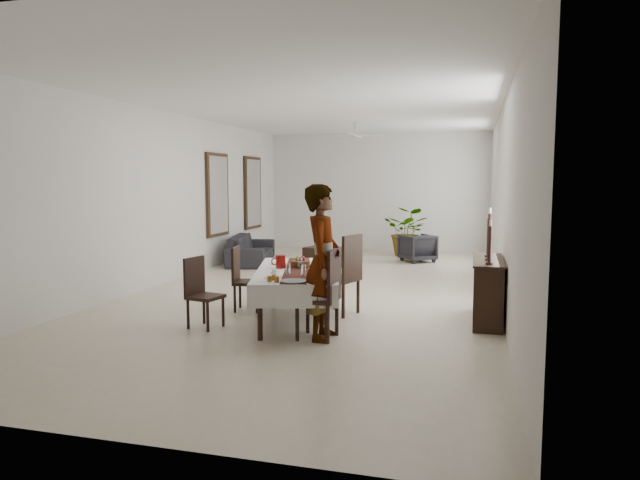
# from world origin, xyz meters

# --- Properties ---
(floor) EXTENTS (6.00, 12.00, 0.00)m
(floor) POSITION_xyz_m (0.00, 0.00, 0.00)
(floor) COLOR beige
(floor) RESTS_ON ground
(ceiling) EXTENTS (6.00, 12.00, 0.02)m
(ceiling) POSITION_xyz_m (0.00, 0.00, 3.20)
(ceiling) COLOR white
(ceiling) RESTS_ON wall_back
(wall_back) EXTENTS (6.00, 0.02, 3.20)m
(wall_back) POSITION_xyz_m (0.00, 6.00, 1.60)
(wall_back) COLOR silver
(wall_back) RESTS_ON floor
(wall_front) EXTENTS (6.00, 0.02, 3.20)m
(wall_front) POSITION_xyz_m (0.00, -6.00, 1.60)
(wall_front) COLOR silver
(wall_front) RESTS_ON floor
(wall_left) EXTENTS (0.02, 12.00, 3.20)m
(wall_left) POSITION_xyz_m (-3.00, 0.00, 1.60)
(wall_left) COLOR silver
(wall_left) RESTS_ON floor
(wall_right) EXTENTS (0.02, 12.00, 3.20)m
(wall_right) POSITION_xyz_m (3.00, 0.00, 1.60)
(wall_right) COLOR silver
(wall_right) RESTS_ON floor
(dining_table_top) EXTENTS (1.47, 2.37, 0.05)m
(dining_table_top) POSITION_xyz_m (0.23, -2.09, 0.67)
(dining_table_top) COLOR black
(dining_table_top) RESTS_ON table_leg_fl
(table_leg_fl) EXTENTS (0.08, 0.08, 0.64)m
(table_leg_fl) POSITION_xyz_m (0.12, -3.20, 0.32)
(table_leg_fl) COLOR black
(table_leg_fl) RESTS_ON floor
(table_leg_fr) EXTENTS (0.08, 0.08, 0.64)m
(table_leg_fr) POSITION_xyz_m (0.90, -2.99, 0.32)
(table_leg_fr) COLOR black
(table_leg_fr) RESTS_ON floor
(table_leg_bl) EXTENTS (0.08, 0.08, 0.64)m
(table_leg_bl) POSITION_xyz_m (-0.43, -1.19, 0.32)
(table_leg_bl) COLOR black
(table_leg_bl) RESTS_ON floor
(table_leg_br) EXTENTS (0.08, 0.08, 0.64)m
(table_leg_br) POSITION_xyz_m (0.35, -0.97, 0.32)
(table_leg_br) COLOR black
(table_leg_br) RESTS_ON floor
(tablecloth_top) EXTENTS (1.67, 2.57, 0.01)m
(tablecloth_top) POSITION_xyz_m (0.23, -2.09, 0.69)
(tablecloth_top) COLOR white
(tablecloth_top) RESTS_ON dining_table_top
(tablecloth_drape_left) EXTENTS (0.63, 2.29, 0.28)m
(tablecloth_drape_left) POSITION_xyz_m (-0.29, -2.23, 0.56)
(tablecloth_drape_left) COLOR white
(tablecloth_drape_left) RESTS_ON dining_table_top
(tablecloth_drape_right) EXTENTS (0.63, 2.29, 0.28)m
(tablecloth_drape_right) POSITION_xyz_m (0.75, -1.95, 0.56)
(tablecloth_drape_right) COLOR silver
(tablecloth_drape_right) RESTS_ON dining_table_top
(tablecloth_drape_near) EXTENTS (1.05, 0.29, 0.28)m
(tablecloth_drape_near) POSITION_xyz_m (0.54, -3.23, 0.56)
(tablecloth_drape_near) COLOR silver
(tablecloth_drape_near) RESTS_ON dining_table_top
(tablecloth_drape_far) EXTENTS (1.05, 0.29, 0.28)m
(tablecloth_drape_far) POSITION_xyz_m (-0.08, -0.95, 0.56)
(tablecloth_drape_far) COLOR silver
(tablecloth_drape_far) RESTS_ON dining_table_top
(table_runner) EXTENTS (0.91, 2.30, 0.00)m
(table_runner) POSITION_xyz_m (0.23, -2.09, 0.70)
(table_runner) COLOR #512117
(table_runner) RESTS_ON tablecloth_top
(red_pitcher) EXTENTS (0.17, 0.17, 0.18)m
(red_pitcher) POSITION_xyz_m (-0.02, -2.02, 0.79)
(red_pitcher) COLOR maroon
(red_pitcher) RESTS_ON tablecloth_top
(pitcher_handle) EXTENTS (0.11, 0.05, 0.11)m
(pitcher_handle) POSITION_xyz_m (-0.10, -2.04, 0.79)
(pitcher_handle) COLOR maroon
(pitcher_handle) RESTS_ON red_pitcher
(wine_glass_near) EXTENTS (0.06, 0.06, 0.16)m
(wine_glass_near) POSITION_xyz_m (0.50, -2.64, 0.78)
(wine_glass_near) COLOR silver
(wine_glass_near) RESTS_ON tablecloth_top
(wine_glass_mid) EXTENTS (0.06, 0.06, 0.16)m
(wine_glass_mid) POSITION_xyz_m (0.28, -2.60, 0.78)
(wine_glass_mid) COLOR white
(wine_glass_mid) RESTS_ON tablecloth_top
(wine_glass_far) EXTENTS (0.06, 0.06, 0.16)m
(wine_glass_far) POSITION_xyz_m (0.27, -2.03, 0.78)
(wine_glass_far) COLOR white
(wine_glass_far) RESTS_ON tablecloth_top
(teacup_right) EXTENTS (0.08, 0.08, 0.06)m
(teacup_right) POSITION_xyz_m (0.64, -2.55, 0.73)
(teacup_right) COLOR silver
(teacup_right) RESTS_ON saucer_right
(saucer_right) EXTENTS (0.14, 0.14, 0.01)m
(saucer_right) POSITION_xyz_m (0.64, -2.55, 0.70)
(saucer_right) COLOR white
(saucer_right) RESTS_ON tablecloth_top
(teacup_left) EXTENTS (0.08, 0.08, 0.06)m
(teacup_left) POSITION_xyz_m (0.05, -2.47, 0.73)
(teacup_left) COLOR white
(teacup_left) RESTS_ON saucer_left
(saucer_left) EXTENTS (0.14, 0.14, 0.01)m
(saucer_left) POSITION_xyz_m (0.05, -2.47, 0.70)
(saucer_left) COLOR white
(saucer_left) RESTS_ON tablecloth_top
(plate_near_right) EXTENTS (0.22, 0.22, 0.01)m
(plate_near_right) POSITION_xyz_m (0.74, -2.81, 0.71)
(plate_near_right) COLOR silver
(plate_near_right) RESTS_ON tablecloth_top
(bread_near_right) EXTENTS (0.08, 0.08, 0.08)m
(bread_near_right) POSITION_xyz_m (0.74, -2.81, 0.73)
(bread_near_right) COLOR tan
(bread_near_right) RESTS_ON plate_near_right
(plate_near_left) EXTENTS (0.22, 0.22, 0.01)m
(plate_near_left) POSITION_xyz_m (0.15, -2.83, 0.71)
(plate_near_left) COLOR white
(plate_near_left) RESTS_ON tablecloth_top
(plate_far_left) EXTENTS (0.22, 0.22, 0.01)m
(plate_far_left) POSITION_xyz_m (-0.18, -1.68, 0.71)
(plate_far_left) COLOR silver
(plate_far_left) RESTS_ON tablecloth_top
(serving_tray) EXTENTS (0.33, 0.33, 0.02)m
(serving_tray) POSITION_xyz_m (0.49, -3.02, 0.71)
(serving_tray) COLOR #46474C
(serving_tray) RESTS_ON tablecloth_top
(jam_jar_a) EXTENTS (0.06, 0.06, 0.07)m
(jam_jar_a) POSITION_xyz_m (0.30, -3.10, 0.73)
(jam_jar_a) COLOR #984E16
(jam_jar_a) RESTS_ON tablecloth_top
(jam_jar_b) EXTENTS (0.06, 0.06, 0.07)m
(jam_jar_b) POSITION_xyz_m (0.20, -3.07, 0.73)
(jam_jar_b) COLOR #865E13
(jam_jar_b) RESTS_ON tablecloth_top
(jam_jar_c) EXTENTS (0.06, 0.06, 0.07)m
(jam_jar_c) POSITION_xyz_m (0.22, -2.97, 0.73)
(jam_jar_c) COLOR #895313
(jam_jar_c) RESTS_ON tablecloth_top
(fruit_basket) EXTENTS (0.28, 0.28, 0.09)m
(fruit_basket) POSITION_xyz_m (0.22, -1.86, 0.74)
(fruit_basket) COLOR brown
(fruit_basket) RESTS_ON tablecloth_top
(fruit_red) EXTENTS (0.08, 0.08, 0.08)m
(fruit_red) POSITION_xyz_m (0.24, -1.83, 0.81)
(fruit_red) COLOR #A31022
(fruit_red) RESTS_ON fruit_basket
(fruit_green) EXTENTS (0.07, 0.07, 0.07)m
(fruit_green) POSITION_xyz_m (0.17, -1.84, 0.81)
(fruit_green) COLOR olive
(fruit_green) RESTS_ON fruit_basket
(chair_right_near_seat) EXTENTS (0.49, 0.49, 0.05)m
(chair_right_near_seat) POSITION_xyz_m (0.76, -2.94, 0.49)
(chair_right_near_seat) COLOR black
(chair_right_near_seat) RESTS_ON chair_right_near_leg_fl
(chair_right_near_leg_fl) EXTENTS (0.05, 0.05, 0.46)m
(chair_right_near_leg_fl) POSITION_xyz_m (0.94, -3.14, 0.23)
(chair_right_near_leg_fl) COLOR black
(chair_right_near_leg_fl) RESTS_ON floor
(chair_right_near_leg_fr) EXTENTS (0.05, 0.05, 0.46)m
(chair_right_near_leg_fr) POSITION_xyz_m (0.96, -2.75, 0.23)
(chair_right_near_leg_fr) COLOR black
(chair_right_near_leg_fr) RESTS_ON floor
(chair_right_near_leg_bl) EXTENTS (0.05, 0.05, 0.46)m
(chair_right_near_leg_bl) POSITION_xyz_m (0.56, -3.12, 0.23)
(chair_right_near_leg_bl) COLOR black
(chair_right_near_leg_bl) RESTS_ON floor
(chair_right_near_leg_br) EXTENTS (0.05, 0.05, 0.46)m
(chair_right_near_leg_br) POSITION_xyz_m (0.58, -2.73, 0.23)
(chair_right_near_leg_br) COLOR black
(chair_right_near_leg_br) RESTS_ON floor
(chair_right_near_back) EXTENTS (0.07, 0.47, 0.60)m
(chair_right_near_back) POSITION_xyz_m (0.97, -2.95, 0.81)
(chair_right_near_back) COLOR black
(chair_right_near_back) RESTS_ON chair_right_near_seat
(chair_right_far_seat) EXTENTS (0.63, 0.63, 0.06)m
(chair_right_far_seat) POSITION_xyz_m (0.72, -1.61, 0.51)
(chair_right_far_seat) COLOR black
(chair_right_far_seat) RESTS_ON chair_right_far_leg_fl
(chair_right_far_leg_fl) EXTENTS (0.06, 0.06, 0.48)m
(chair_right_far_leg_fl) POSITION_xyz_m (0.84, -1.86, 0.24)
(chair_right_far_leg_fl) COLOR black
(chair_right_far_leg_fl) RESTS_ON floor
(chair_right_far_leg_fr) EXTENTS (0.06, 0.06, 0.48)m
(chair_right_far_leg_fr) POSITION_xyz_m (0.98, -1.49, 0.24)
(chair_right_far_leg_fr) COLOR black
(chair_right_far_leg_fr) RESTS_ON floor
(chair_right_far_leg_bl) EXTENTS (0.06, 0.06, 0.48)m
(chair_right_far_leg_bl) POSITION_xyz_m (0.47, -1.73, 0.24)
(chair_right_far_leg_bl) COLOR black
(chair_right_far_leg_bl) RESTS_ON floor
(chair_right_far_leg_br) EXTENTS (0.06, 0.06, 0.48)m
(chair_right_far_leg_br) POSITION_xyz_m (0.60, -1.35, 0.24)
(chair_right_far_leg_br) COLOR black
(chair_right_far_leg_br) RESTS_ON floor
(chair_right_far_back) EXTENTS (0.21, 0.48, 0.62)m
(chair_right_far_back) POSITION_xyz_m (0.93, -1.68, 0.85)
(chair_right_far_back) COLOR black
(chair_right_far_back) RESTS_ON chair_right_far_seat
(chair_left_near_seat) EXTENTS (0.47, 0.47, 0.04)m
(chair_left_near_seat) POSITION_xyz_m (-0.78, -2.83, 0.41)
(chair_left_near_seat) COLOR black
(chair_left_near_seat) RESTS_ON chair_left_near_leg_fl
(chair_left_near_leg_fl) EXTENTS (0.05, 0.05, 0.39)m
(chair_left_near_leg_fl) POSITION_xyz_m (-0.90, -2.64, 0.19)
(chair_left_near_leg_fl) COLOR black
(chair_left_near_leg_fl) RESTS_ON floor
(chair_left_near_leg_fr) EXTENTS (0.05, 0.05, 0.39)m
(chair_left_near_leg_fr) POSITION_xyz_m (-0.97, -2.96, 0.19)
(chair_left_near_leg_fr) COLOR black
(chair_left_near_leg_fr) RESTS_ON floor
(chair_left_near_leg_bl) EXTENTS (0.05, 0.05, 0.39)m
(chair_left_near_leg_bl) POSITION_xyz_m (-0.59, -2.71, 0.19)
(chair_left_near_leg_bl) COLOR black
(chair_left_near_leg_bl) RESTS_ON floor
(chair_left_near_leg_br) EXTENTS (0.05, 0.05, 0.39)m
(chair_left_near_leg_br) POSITION_xyz_m (-0.66, -3.02, 0.19)
(chair_left_near_leg_br) COLOR black
(chair_left_near_leg_br) RESTS_ON floor
(chair_left_near_back) EXTENTS (0.12, 0.39, 0.50)m
(chair_left_near_back) POSITION_xyz_m (-0.96, -2.80, 0.68)
(chair_left_near_back) COLOR black
(chair_left_near_back) RESTS_ON chair_left_near_seat
(chair_left_far_seat) EXTENTS (0.46, 0.46, 0.05)m
(chair_left_far_seat) POSITION_xyz_m (-0.62, -1.76, 0.42)
(chair_left_far_seat) COLOR black
(chair_left_far_seat) RESTS_ON chair_left_far_leg_fl
(chair_left_far_leg_fl) EXTENTS (0.05, 0.05, 0.40)m
(chair_left_far_leg_fl) POSITION_xyz_m (-0.81, -1.62, 0.20)
(chair_left_far_leg_fl) COLOR black
(chair_left_far_leg_fl) RESTS_ON floor
(chair_left_far_leg_fr) EXTENTS (0.05, 0.05, 0.40)m
(chair_left_far_leg_fr) POSITION_xyz_m (-0.76, -1.95, 0.20)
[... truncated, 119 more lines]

